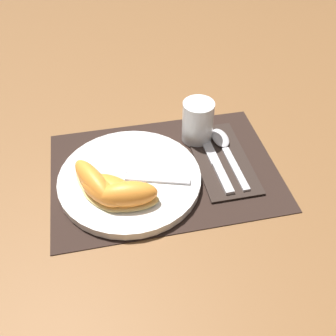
{
  "coord_description": "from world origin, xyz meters",
  "views": [
    {
      "loc": [
        -0.11,
        -0.54,
        0.55
      ],
      "look_at": [
        0.0,
        -0.02,
        0.02
      ],
      "focal_mm": 42.0,
      "sensor_mm": 36.0,
      "label": 1
    }
  ],
  "objects_px": {
    "spoon": "(224,146)",
    "citrus_wedge_3": "(128,196)",
    "citrus_wedge_0": "(93,182)",
    "juice_glass": "(198,123)",
    "citrus_wedge_2": "(111,189)",
    "knife": "(214,159)",
    "citrus_wedge_1": "(101,192)",
    "fork": "(130,178)",
    "plate": "(130,179)"
  },
  "relations": [
    {
      "from": "spoon",
      "to": "citrus_wedge_3",
      "type": "xyz_separation_m",
      "value": [
        -0.21,
        -0.12,
        0.03
      ]
    },
    {
      "from": "plate",
      "to": "citrus_wedge_0",
      "type": "distance_m",
      "value": 0.08
    },
    {
      "from": "plate",
      "to": "citrus_wedge_1",
      "type": "height_order",
      "value": "citrus_wedge_1"
    },
    {
      "from": "citrus_wedge_1",
      "to": "citrus_wedge_2",
      "type": "distance_m",
      "value": 0.02
    },
    {
      "from": "citrus_wedge_3",
      "to": "knife",
      "type": "bearing_deg",
      "value": 25.82
    },
    {
      "from": "juice_glass",
      "to": "citrus_wedge_3",
      "type": "distance_m",
      "value": 0.23
    },
    {
      "from": "knife",
      "to": "citrus_wedge_3",
      "type": "height_order",
      "value": "citrus_wedge_3"
    },
    {
      "from": "spoon",
      "to": "fork",
      "type": "bearing_deg",
      "value": -163.0
    },
    {
      "from": "knife",
      "to": "citrus_wedge_3",
      "type": "distance_m",
      "value": 0.21
    },
    {
      "from": "citrus_wedge_1",
      "to": "citrus_wedge_3",
      "type": "relative_size",
      "value": 0.92
    },
    {
      "from": "knife",
      "to": "spoon",
      "type": "bearing_deg",
      "value": 46.15
    },
    {
      "from": "plate",
      "to": "spoon",
      "type": "relative_size",
      "value": 1.47
    },
    {
      "from": "spoon",
      "to": "juice_glass",
      "type": "bearing_deg",
      "value": 137.39
    },
    {
      "from": "spoon",
      "to": "fork",
      "type": "xyz_separation_m",
      "value": [
        -0.2,
        -0.06,
        0.01
      ]
    },
    {
      "from": "juice_glass",
      "to": "knife",
      "type": "xyz_separation_m",
      "value": [
        0.02,
        -0.08,
        -0.03
      ]
    },
    {
      "from": "spoon",
      "to": "fork",
      "type": "relative_size",
      "value": 0.96
    },
    {
      "from": "knife",
      "to": "citrus_wedge_1",
      "type": "xyz_separation_m",
      "value": [
        -0.23,
        -0.07,
        0.03
      ]
    },
    {
      "from": "plate",
      "to": "knife",
      "type": "relative_size",
      "value": 1.33
    },
    {
      "from": "spoon",
      "to": "citrus_wedge_3",
      "type": "relative_size",
      "value": 1.64
    },
    {
      "from": "juice_glass",
      "to": "citrus_wedge_0",
      "type": "height_order",
      "value": "juice_glass"
    },
    {
      "from": "juice_glass",
      "to": "plate",
      "type": "bearing_deg",
      "value": -147.85
    },
    {
      "from": "plate",
      "to": "citrus_wedge_1",
      "type": "relative_size",
      "value": 2.6
    },
    {
      "from": "citrus_wedge_2",
      "to": "citrus_wedge_1",
      "type": "bearing_deg",
      "value": -163.58
    },
    {
      "from": "juice_glass",
      "to": "knife",
      "type": "relative_size",
      "value": 0.45
    },
    {
      "from": "spoon",
      "to": "fork",
      "type": "distance_m",
      "value": 0.21
    },
    {
      "from": "citrus_wedge_0",
      "to": "citrus_wedge_1",
      "type": "relative_size",
      "value": 1.23
    },
    {
      "from": "citrus_wedge_3",
      "to": "fork",
      "type": "bearing_deg",
      "value": 79.81
    },
    {
      "from": "plate",
      "to": "citrus_wedge_3",
      "type": "distance_m",
      "value": 0.07
    },
    {
      "from": "citrus_wedge_0",
      "to": "citrus_wedge_3",
      "type": "height_order",
      "value": "same"
    },
    {
      "from": "citrus_wedge_1",
      "to": "plate",
      "type": "bearing_deg",
      "value": 39.44
    },
    {
      "from": "citrus_wedge_3",
      "to": "spoon",
      "type": "bearing_deg",
      "value": 29.51
    },
    {
      "from": "fork",
      "to": "citrus_wedge_2",
      "type": "bearing_deg",
      "value": -138.17
    },
    {
      "from": "juice_glass",
      "to": "citrus_wedge_2",
      "type": "xyz_separation_m",
      "value": [
        -0.19,
        -0.14,
        -0.01
      ]
    },
    {
      "from": "juice_glass",
      "to": "citrus_wedge_2",
      "type": "height_order",
      "value": "juice_glass"
    },
    {
      "from": "knife",
      "to": "citrus_wedge_0",
      "type": "relative_size",
      "value": 1.59
    },
    {
      "from": "knife",
      "to": "citrus_wedge_3",
      "type": "relative_size",
      "value": 1.81
    },
    {
      "from": "knife",
      "to": "citrus_wedge_2",
      "type": "xyz_separation_m",
      "value": [
        -0.21,
        -0.06,
        0.02
      ]
    },
    {
      "from": "juice_glass",
      "to": "fork",
      "type": "xyz_separation_m",
      "value": [
        -0.16,
        -0.11,
        -0.02
      ]
    },
    {
      "from": "spoon",
      "to": "citrus_wedge_0",
      "type": "relative_size",
      "value": 1.44
    },
    {
      "from": "citrus_wedge_0",
      "to": "citrus_wedge_3",
      "type": "distance_m",
      "value": 0.07
    },
    {
      "from": "citrus_wedge_0",
      "to": "plate",
      "type": "bearing_deg",
      "value": 18.4
    },
    {
      "from": "citrus_wedge_2",
      "to": "spoon",
      "type": "bearing_deg",
      "value": 21.64
    },
    {
      "from": "fork",
      "to": "citrus_wedge_1",
      "type": "bearing_deg",
      "value": -145.0
    },
    {
      "from": "knife",
      "to": "citrus_wedge_1",
      "type": "relative_size",
      "value": 1.95
    },
    {
      "from": "spoon",
      "to": "citrus_wedge_0",
      "type": "height_order",
      "value": "citrus_wedge_0"
    },
    {
      "from": "spoon",
      "to": "citrus_wedge_1",
      "type": "bearing_deg",
      "value": -158.71
    },
    {
      "from": "knife",
      "to": "fork",
      "type": "bearing_deg",
      "value": -170.31
    },
    {
      "from": "plate",
      "to": "citrus_wedge_1",
      "type": "xyz_separation_m",
      "value": [
        -0.06,
        -0.05,
        0.03
      ]
    },
    {
      "from": "knife",
      "to": "spoon",
      "type": "height_order",
      "value": "spoon"
    },
    {
      "from": "juice_glass",
      "to": "citrus_wedge_1",
      "type": "relative_size",
      "value": 0.87
    }
  ]
}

